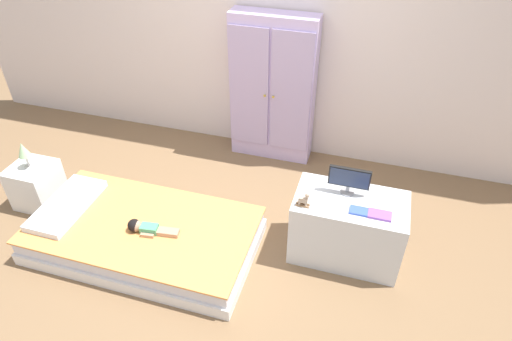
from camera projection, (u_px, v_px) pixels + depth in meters
name	position (u px, v px, depth m)	size (l,w,h in m)	color
ground_plane	(212.00, 249.00, 3.49)	(10.00, 10.00, 0.02)	brown
back_wall	(268.00, 14.00, 3.87)	(6.40, 0.05, 2.70)	silver
bed	(144.00, 235.00, 3.44)	(1.72, 0.93, 0.24)	white
pillow	(67.00, 205.00, 3.51)	(0.32, 0.67, 0.05)	silver
doll	(144.00, 227.00, 3.29)	(0.39, 0.14, 0.10)	#4CA375
nightstand	(37.00, 185.00, 3.81)	(0.35, 0.35, 0.39)	white
table_lamp	(23.00, 151.00, 3.60)	(0.10, 0.10, 0.24)	#B7B2AD
wardrobe	(273.00, 90.00, 4.11)	(0.78, 0.26, 1.42)	silver
tv_stand	(347.00, 228.00, 3.29)	(0.80, 0.46, 0.54)	silver
tv_monitor	(349.00, 179.00, 3.12)	(0.29, 0.10, 0.22)	#99999E
rocking_horse_toy	(304.00, 200.00, 3.05)	(0.10, 0.04, 0.12)	#8E6642
book_blue	(359.00, 211.00, 3.03)	(0.13, 0.09, 0.02)	blue
book_purple	(380.00, 215.00, 3.00)	(0.16, 0.10, 0.02)	#8E51B2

